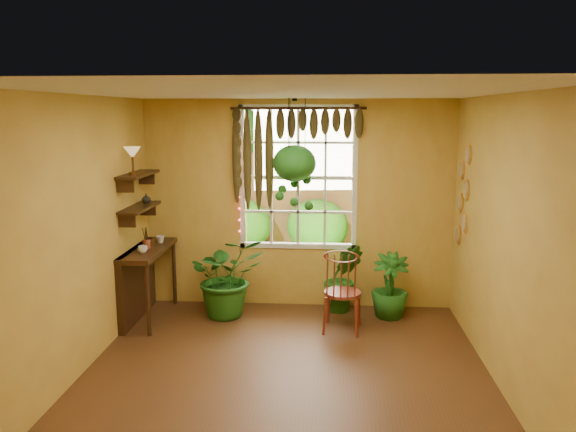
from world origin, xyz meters
name	(u,v)px	position (x,y,z in m)	size (l,w,h in m)	color
floor	(284,384)	(0.00, 0.00, 0.00)	(4.50, 4.50, 0.00)	#4E2816
ceiling	(284,92)	(0.00, 0.00, 2.70)	(4.50, 4.50, 0.00)	silver
wall_back	(298,205)	(0.00, 2.25, 1.35)	(4.00, 4.00, 0.00)	gold
wall_left	(70,241)	(-2.00, 0.00, 1.35)	(4.50, 4.50, 0.00)	gold
wall_right	(511,249)	(2.00, 0.00, 1.35)	(4.50, 4.50, 0.00)	gold
window	(298,178)	(0.00, 2.28, 1.70)	(1.52, 0.10, 1.86)	white
valance_vine	(291,133)	(-0.08, 2.16, 2.28)	(1.70, 0.12, 1.10)	#361E0E
string_lights	(239,174)	(-0.76, 2.19, 1.75)	(0.03, 0.03, 1.54)	#FF2633
wall_plates	(463,196)	(1.98, 1.79, 1.55)	(0.04, 0.32, 1.10)	beige
counter_ledge	(140,275)	(-1.91, 1.60, 0.55)	(0.40, 1.20, 0.90)	#361E0E
shelf_lower	(140,207)	(-1.88, 1.60, 1.40)	(0.25, 0.90, 0.04)	#361E0E
shelf_upper	(138,174)	(-1.88, 1.60, 1.80)	(0.25, 0.90, 0.04)	#361E0E
backyard	(321,173)	(0.24, 6.87, 1.28)	(14.00, 10.00, 12.00)	#235919
windsor_chair	(342,304)	(0.57, 1.35, 0.34)	(0.49, 0.51, 1.16)	maroon
potted_plant_left	(227,276)	(-0.86, 1.77, 0.51)	(0.92, 0.80, 1.03)	#134914
potted_plant_mid	(343,278)	(0.59, 2.02, 0.45)	(0.49, 0.40, 0.89)	#134914
potted_plant_right	(390,286)	(1.17, 1.85, 0.41)	(0.46, 0.46, 0.81)	#134914
hanging_basket	(294,167)	(-0.03, 1.96, 1.87)	(0.53, 0.53, 1.38)	black
cup_a	(143,249)	(-1.78, 1.35, 0.94)	(0.11, 0.11, 0.09)	silver
cup_b	(160,240)	(-1.72, 1.86, 0.95)	(0.10, 0.10, 0.09)	beige
brush_jar	(146,238)	(-1.80, 1.56, 1.03)	(0.09, 0.09, 0.34)	brown
shelf_vase	(146,198)	(-1.87, 1.83, 1.48)	(0.11, 0.11, 0.12)	#B2AD99
tiffany_lamp	(132,154)	(-1.86, 1.39, 2.06)	(0.19, 0.19, 0.32)	brown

